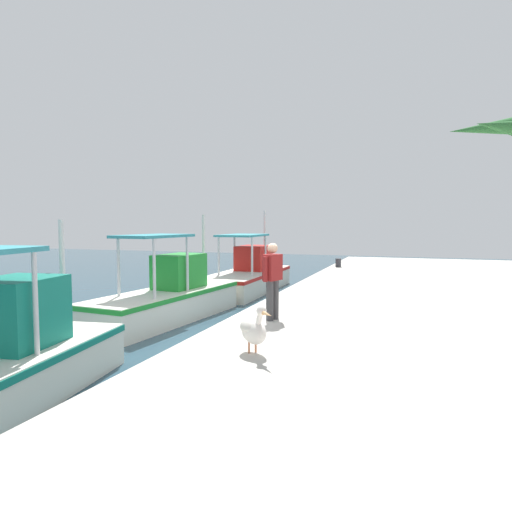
# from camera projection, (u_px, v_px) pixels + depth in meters

# --- Properties ---
(quay_pier) EXTENTS (36.00, 10.00, 0.80)m
(quay_pier) POSITION_uv_depth(u_px,v_px,m) (473.00, 344.00, 9.41)
(quay_pier) COLOR #BCB7AD
(quay_pier) RESTS_ON ground
(fishing_boat_third) EXTENTS (5.94, 2.31, 3.14)m
(fishing_boat_third) POSITION_uv_depth(u_px,v_px,m) (168.00, 298.00, 13.59)
(fishing_boat_third) COLOR silver
(fishing_boat_third) RESTS_ON ground
(fishing_boat_fourth) EXTENTS (6.33, 2.07, 3.41)m
(fishing_boat_fourth) POSITION_uv_depth(u_px,v_px,m) (248.00, 276.00, 19.35)
(fishing_boat_fourth) COLOR silver
(fishing_boat_fourth) RESTS_ON ground
(pelican) EXTENTS (0.82, 0.82, 0.82)m
(pelican) POSITION_uv_depth(u_px,v_px,m) (254.00, 329.00, 7.33)
(pelican) COLOR tan
(pelican) RESTS_ON quay_pier
(fisherman_standing) EXTENTS (0.60, 0.36, 1.65)m
(fisherman_standing) POSITION_uv_depth(u_px,v_px,m) (273.00, 278.00, 9.83)
(fisherman_standing) COLOR #3F3F42
(fisherman_standing) RESTS_ON quay_pier
(mooring_bollard_fourth) EXTENTS (0.26, 0.26, 0.40)m
(mooring_bollard_fourth) POSITION_uv_depth(u_px,v_px,m) (338.00, 263.00, 21.49)
(mooring_bollard_fourth) COLOR #333338
(mooring_bollard_fourth) RESTS_ON quay_pier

